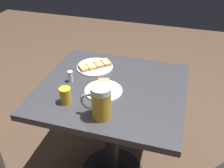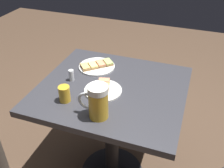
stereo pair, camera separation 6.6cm
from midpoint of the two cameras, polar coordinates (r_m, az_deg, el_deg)
name	(u,v)px [view 2 (the right image)]	position (r m, az deg, el deg)	size (l,w,h in m)	color
cafe_table	(112,109)	(1.53, 1.25, -5.54)	(0.81, 0.74, 0.75)	black
plate_near	(103,90)	(1.39, -0.66, -1.30)	(0.21, 0.21, 0.03)	white
plate_far	(97,66)	(1.61, -2.25, 4.07)	(0.23, 0.23, 0.03)	white
beer_mug	(97,102)	(1.18, -1.67, -4.00)	(0.15, 0.10, 0.17)	gold
beer_glass_small	(64,94)	(1.32, -9.17, -2.21)	(0.06, 0.06, 0.09)	gold
salt_shaker	(71,75)	(1.49, -7.80, 1.94)	(0.03, 0.03, 0.07)	silver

